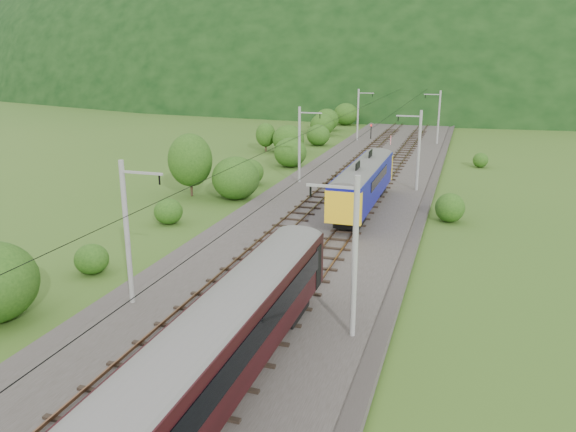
% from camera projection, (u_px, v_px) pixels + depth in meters
% --- Properties ---
extents(ground, '(600.00, 600.00, 0.00)m').
position_uv_depth(ground, '(236.00, 323.00, 29.44)').
color(ground, '#33571B').
rests_on(ground, ground).
extents(railbed, '(14.00, 220.00, 0.30)m').
position_uv_depth(railbed, '(293.00, 257.00, 38.54)').
color(railbed, '#38332D').
rests_on(railbed, ground).
extents(track_left, '(2.40, 220.00, 0.27)m').
position_uv_depth(track_left, '(260.00, 250.00, 39.18)').
color(track_left, brown).
rests_on(track_left, railbed).
extents(track_right, '(2.40, 220.00, 0.27)m').
position_uv_depth(track_right, '(327.00, 258.00, 37.77)').
color(track_right, brown).
rests_on(track_right, railbed).
extents(catenary_left, '(2.54, 192.28, 8.00)m').
position_uv_depth(catenary_left, '(300.00, 143.00, 59.24)').
color(catenary_left, gray).
rests_on(catenary_left, railbed).
extents(catenary_right, '(2.54, 192.28, 8.00)m').
position_uv_depth(catenary_right, '(418.00, 149.00, 55.62)').
color(catenary_right, gray).
rests_on(catenary_right, railbed).
extents(overhead_wires, '(4.83, 198.00, 0.03)m').
position_uv_depth(overhead_wires, '(293.00, 157.00, 36.60)').
color(overhead_wires, black).
rests_on(overhead_wires, ground).
extents(mountain_main, '(504.00, 360.00, 244.00)m').
position_uv_depth(mountain_main, '(450.00, 83.00, 267.05)').
color(mountain_main, black).
rests_on(mountain_main, ground).
extents(mountain_ridge, '(336.00, 280.00, 132.00)m').
position_uv_depth(mountain_ridge, '(247.00, 77.00, 339.08)').
color(mountain_ridge, black).
rests_on(mountain_ridge, ground).
extents(hazard_post_near, '(0.15, 0.15, 1.36)m').
position_uv_depth(hazard_post_near, '(391.00, 140.00, 85.07)').
color(hazard_post_near, red).
rests_on(hazard_post_near, railbed).
extents(hazard_post_far, '(0.15, 0.15, 1.42)m').
position_uv_depth(hazard_post_far, '(372.00, 167.00, 64.90)').
color(hazard_post_far, red).
rests_on(hazard_post_far, railbed).
extents(signal, '(0.25, 0.25, 2.29)m').
position_uv_depth(signal, '(371.00, 130.00, 90.77)').
color(signal, black).
rests_on(signal, railbed).
extents(vegetation_left, '(11.55, 146.86, 6.21)m').
position_uv_depth(vegetation_left, '(224.00, 168.00, 58.15)').
color(vegetation_left, '#1E4612').
rests_on(vegetation_left, ground).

